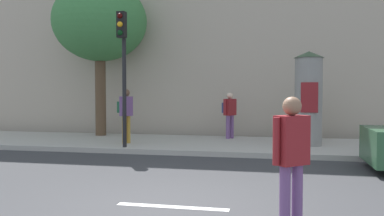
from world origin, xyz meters
name	(u,v)px	position (x,y,z in m)	size (l,w,h in m)	color
ground_plane	(172,207)	(0.00, 0.00, 0.00)	(80.00, 80.00, 0.00)	#38383A
sidewalk_curb	(227,145)	(0.00, 7.00, 0.07)	(36.00, 4.00, 0.15)	#B2ADA3
lane_markings	(172,207)	(0.00, 0.00, 0.00)	(25.80, 0.16, 0.01)	silver
building_backdrop	(242,7)	(0.00, 12.00, 5.49)	(36.00, 5.00, 10.98)	#B7A893
traffic_light	(123,56)	(-2.86, 5.24, 2.84)	(0.24, 0.45, 3.96)	black
poster_column	(308,98)	(2.51, 6.95, 1.61)	(0.91, 0.91, 2.89)	gray
street_tree	(100,22)	(-4.93, 8.25, 4.38)	(3.49, 3.49, 5.75)	brown
pedestrian_tallest	(292,153)	(1.79, -0.84, 1.03)	(0.47, 0.45, 1.75)	#724C84
pedestrian_near_pole	(229,111)	(-0.08, 8.26, 1.11)	(0.51, 0.54, 1.62)	#724C84
pedestrian_in_dark_shirt	(308,112)	(2.62, 8.57, 1.08)	(0.30, 0.56, 1.60)	#B78C33
pedestrian_in_light_jacket	(126,111)	(-3.15, 6.20, 1.18)	(0.46, 0.55, 1.73)	#B78C33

